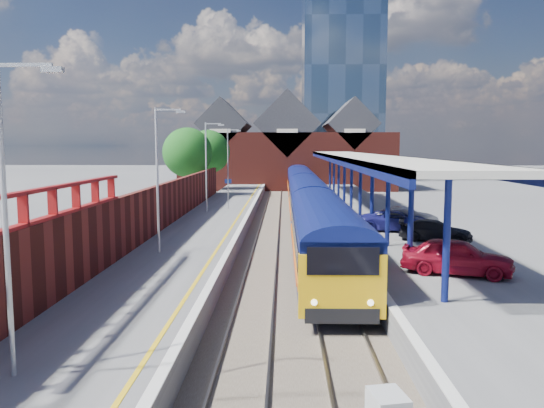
{
  "coord_description": "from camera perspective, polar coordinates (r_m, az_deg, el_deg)",
  "views": [
    {
      "loc": [
        -0.37,
        -19.38,
        6.19
      ],
      "look_at": [
        -1.13,
        13.25,
        2.6
      ],
      "focal_mm": 35.0,
      "sensor_mm": 36.0,
      "label": 1
    }
  ],
  "objects": [
    {
      "name": "ballast_bed",
      "position": [
        39.86,
        1.86,
        -2.62
      ],
      "size": [
        6.0,
        76.0,
        0.06
      ],
      "primitive_type": "cube",
      "color": "#473D33",
      "rests_on": "ground"
    },
    {
      "name": "brick_wall",
      "position": [
        34.02,
        -11.8,
        -0.17
      ],
      "size": [
        0.35,
        50.0,
        3.86
      ],
      "color": "#5D1F18",
      "rests_on": "left_platform"
    },
    {
      "name": "canopy",
      "position": [
        41.75,
        9.43,
        4.9
      ],
      "size": [
        4.5,
        52.0,
        4.48
      ],
      "color": "#0E1754",
      "rests_on": "right_platform"
    },
    {
      "name": "glass_tower",
      "position": [
        100.9,
        7.46,
        14.21
      ],
      "size": [
        14.2,
        14.2,
        40.3
      ],
      "color": "#435A73",
      "rests_on": "ground"
    },
    {
      "name": "lamp_post_b",
      "position": [
        26.11,
        -11.96,
        3.51
      ],
      "size": [
        1.48,
        0.18,
        7.0
      ],
      "color": "#A5A8AA",
      "rests_on": "left_platform"
    },
    {
      "name": "lamp_post_c",
      "position": [
        41.83,
        -6.92,
        4.59
      ],
      "size": [
        1.48,
        0.18,
        7.0
      ],
      "color": "#A5A8AA",
      "rests_on": "left_platform"
    },
    {
      "name": "parked_car_red",
      "position": [
        22.8,
        19.27,
        -5.33
      ],
      "size": [
        4.69,
        3.17,
        1.48
      ],
      "primitive_type": "imported",
      "rotation": [
        0.0,
        0.0,
        1.21
      ],
      "color": "maroon",
      "rests_on": "right_platform"
    },
    {
      "name": "ground",
      "position": [
        49.77,
        1.76,
        -0.87
      ],
      "size": [
        240.0,
        240.0,
        0.0
      ],
      "primitive_type": "plane",
      "color": "#5B5B5E",
      "rests_on": "ground"
    },
    {
      "name": "right_platform",
      "position": [
        40.3,
        10.43,
        -1.95
      ],
      "size": [
        6.0,
        76.0,
        1.0
      ],
      "primitive_type": "cube",
      "color": "#565659",
      "rests_on": "ground"
    },
    {
      "name": "tree_near",
      "position": [
        56.19,
        -8.93,
        5.35
      ],
      "size": [
        5.2,
        5.2,
        8.1
      ],
      "color": "#382314",
      "rests_on": "ground"
    },
    {
      "name": "rails",
      "position": [
        39.85,
        1.86,
        -2.49
      ],
      "size": [
        4.51,
        76.0,
        0.14
      ],
      "color": "slate",
      "rests_on": "ground"
    },
    {
      "name": "platform_sign",
      "position": [
        43.77,
        -4.74,
        1.67
      ],
      "size": [
        0.55,
        0.08,
        2.5
      ],
      "color": "#A5A8AA",
      "rests_on": "left_platform"
    },
    {
      "name": "parked_car_silver",
      "position": [
        35.02,
        14.24,
        -1.38
      ],
      "size": [
        3.91,
        1.36,
        1.29
      ],
      "primitive_type": "imported",
      "rotation": [
        0.0,
        0.0,
        1.57
      ],
      "color": "#999A9D",
      "rests_on": "right_platform"
    },
    {
      "name": "lamp_post_a",
      "position": [
        12.92,
        -26.32,
        0.3
      ],
      "size": [
        1.48,
        0.18,
        7.0
      ],
      "color": "#A5A8AA",
      "rests_on": "left_platform"
    },
    {
      "name": "tree_far",
      "position": [
        63.93,
        -6.76,
        5.48
      ],
      "size": [
        5.2,
        5.2,
        8.1
      ],
      "color": "#382314",
      "rests_on": "ground"
    },
    {
      "name": "train",
      "position": [
        49.59,
        3.49,
        1.56
      ],
      "size": [
        2.88,
        65.91,
        3.45
      ],
      "color": "#0B1452",
      "rests_on": "ground"
    },
    {
      "name": "station_building",
      "position": [
        77.38,
        1.62,
        5.73
      ],
      "size": [
        30.0,
        12.12,
        13.78
      ],
      "color": "#5D1F18",
      "rests_on": "ground"
    },
    {
      "name": "yellow_line",
      "position": [
        39.86,
        -3.54,
        -1.21
      ],
      "size": [
        0.14,
        76.0,
        0.01
      ],
      "primitive_type": "cube",
      "color": "yellow",
      "rests_on": "left_platform"
    },
    {
      "name": "parked_car_dark",
      "position": [
        30.44,
        17.16,
        -2.74
      ],
      "size": [
        4.19,
        2.55,
        1.14
      ],
      "primitive_type": "imported",
      "rotation": [
        0.0,
        0.0,
        1.31
      ],
      "color": "black",
      "rests_on": "right_platform"
    },
    {
      "name": "parked_car_blue",
      "position": [
        33.33,
        13.26,
        -1.76
      ],
      "size": [
        4.82,
        2.83,
        1.26
      ],
      "primitive_type": "imported",
      "rotation": [
        0.0,
        0.0,
        1.4
      ],
      "color": "navy",
      "rests_on": "right_platform"
    },
    {
      "name": "coping_right",
      "position": [
        39.87,
        6.39,
        -1.21
      ],
      "size": [
        0.3,
        76.0,
        0.05
      ],
      "primitive_type": "cube",
      "color": "silver",
      "rests_on": "right_platform"
    },
    {
      "name": "lamp_post_d",
      "position": [
        57.71,
        -4.64,
        5.07
      ],
      "size": [
        1.48,
        0.18,
        7.0
      ],
      "color": "#A5A8AA",
      "rests_on": "left_platform"
    },
    {
      "name": "coping_left",
      "position": [
        39.82,
        -2.68,
        -1.18
      ],
      "size": [
        0.3,
        76.0,
        0.05
      ],
      "primitive_type": "cube",
      "color": "silver",
      "rests_on": "left_platform"
    },
    {
      "name": "left_platform",
      "position": [
        40.12,
        -6.02,
        -1.91
      ],
      "size": [
        5.0,
        76.0,
        1.0
      ],
      "primitive_type": "cube",
      "color": "#565659",
      "rests_on": "ground"
    }
  ]
}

